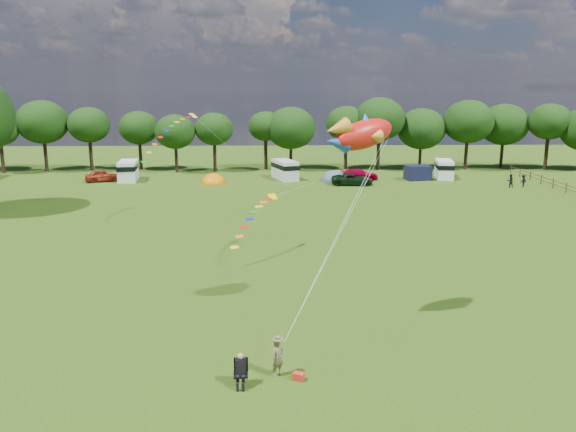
{
  "coord_description": "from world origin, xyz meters",
  "views": [
    {
      "loc": [
        -0.9,
        -25.11,
        11.6
      ],
      "look_at": [
        0.0,
        8.0,
        4.0
      ],
      "focal_mm": 35.0,
      "sensor_mm": 36.0,
      "label": 1
    }
  ],
  "objects_px": {
    "campervan_b": "(128,170)",
    "kite_flyer": "(278,358)",
    "fish_kite": "(359,134)",
    "tent_orange": "(213,183)",
    "tent_greyblue": "(335,181)",
    "camp_chair": "(241,366)",
    "walker_a": "(510,181)",
    "walker_b": "(523,181)",
    "campervan_d": "(444,169)",
    "car_c": "(359,174)",
    "car_d": "(352,179)",
    "campervan_c": "(285,169)",
    "car_a": "(103,176)"
  },
  "relations": [
    {
      "from": "campervan_b",
      "to": "kite_flyer",
      "type": "height_order",
      "value": "campervan_b"
    },
    {
      "from": "campervan_c",
      "to": "fish_kite",
      "type": "height_order",
      "value": "fish_kite"
    },
    {
      "from": "campervan_b",
      "to": "campervan_d",
      "type": "distance_m",
      "value": 40.86
    },
    {
      "from": "campervan_b",
      "to": "walker_a",
      "type": "distance_m",
      "value": 47.11
    },
    {
      "from": "tent_greyblue",
      "to": "fish_kite",
      "type": "height_order",
      "value": "fish_kite"
    },
    {
      "from": "campervan_c",
      "to": "kite_flyer",
      "type": "height_order",
      "value": "campervan_c"
    },
    {
      "from": "car_c",
      "to": "kite_flyer",
      "type": "height_order",
      "value": "kite_flyer"
    },
    {
      "from": "tent_greyblue",
      "to": "camp_chair",
      "type": "relative_size",
      "value": 2.79
    },
    {
      "from": "walker_b",
      "to": "kite_flyer",
      "type": "bearing_deg",
      "value": 27.95
    },
    {
      "from": "campervan_b",
      "to": "tent_greyblue",
      "type": "relative_size",
      "value": 1.35
    },
    {
      "from": "campervan_b",
      "to": "walker_a",
      "type": "bearing_deg",
      "value": -105.15
    },
    {
      "from": "tent_orange",
      "to": "camp_chair",
      "type": "height_order",
      "value": "camp_chair"
    },
    {
      "from": "car_a",
      "to": "campervan_d",
      "type": "relative_size",
      "value": 0.88
    },
    {
      "from": "campervan_b",
      "to": "campervan_c",
      "type": "xyz_separation_m",
      "value": [
        20.04,
        0.47,
        -0.03
      ]
    },
    {
      "from": "campervan_b",
      "to": "fish_kite",
      "type": "relative_size",
      "value": 1.37
    },
    {
      "from": "kite_flyer",
      "to": "walker_b",
      "type": "xyz_separation_m",
      "value": [
        29.75,
        44.3,
        -0.05
      ]
    },
    {
      "from": "car_a",
      "to": "campervan_c",
      "type": "relative_size",
      "value": 0.83
    },
    {
      "from": "car_d",
      "to": "tent_greyblue",
      "type": "bearing_deg",
      "value": 34.66
    },
    {
      "from": "car_c",
      "to": "car_d",
      "type": "xyz_separation_m",
      "value": [
        -1.41,
        -3.8,
        -0.0
      ]
    },
    {
      "from": "tent_orange",
      "to": "tent_greyblue",
      "type": "bearing_deg",
      "value": 6.28
    },
    {
      "from": "car_c",
      "to": "fish_kite",
      "type": "relative_size",
      "value": 1.21
    },
    {
      "from": "camp_chair",
      "to": "walker_b",
      "type": "bearing_deg",
      "value": 50.97
    },
    {
      "from": "tent_greyblue",
      "to": "fish_kite",
      "type": "relative_size",
      "value": 1.01
    },
    {
      "from": "campervan_d",
      "to": "fish_kite",
      "type": "relative_size",
      "value": 1.3
    },
    {
      "from": "car_d",
      "to": "campervan_b",
      "type": "height_order",
      "value": "campervan_b"
    },
    {
      "from": "campervan_b",
      "to": "campervan_c",
      "type": "height_order",
      "value": "campervan_b"
    },
    {
      "from": "camp_chair",
      "to": "car_a",
      "type": "bearing_deg",
      "value": 107.49
    },
    {
      "from": "car_c",
      "to": "campervan_b",
      "type": "distance_m",
      "value": 29.53
    },
    {
      "from": "kite_flyer",
      "to": "walker_b",
      "type": "height_order",
      "value": "kite_flyer"
    },
    {
      "from": "car_d",
      "to": "tent_orange",
      "type": "height_order",
      "value": "car_d"
    },
    {
      "from": "camp_chair",
      "to": "fish_kite",
      "type": "xyz_separation_m",
      "value": [
        5.36,
        6.06,
        8.6
      ]
    },
    {
      "from": "campervan_c",
      "to": "fish_kite",
      "type": "relative_size",
      "value": 1.38
    },
    {
      "from": "tent_orange",
      "to": "kite_flyer",
      "type": "xyz_separation_m",
      "value": [
        7.52,
        -47.59,
        0.78
      ]
    },
    {
      "from": "car_a",
      "to": "walker_b",
      "type": "relative_size",
      "value": 3.0
    },
    {
      "from": "campervan_b",
      "to": "walker_a",
      "type": "height_order",
      "value": "campervan_b"
    },
    {
      "from": "car_a",
      "to": "campervan_b",
      "type": "bearing_deg",
      "value": -94.71
    },
    {
      "from": "campervan_b",
      "to": "tent_orange",
      "type": "xyz_separation_m",
      "value": [
        11.11,
        -2.83,
        -1.32
      ]
    },
    {
      "from": "car_c",
      "to": "tent_greyblue",
      "type": "relative_size",
      "value": 1.2
    },
    {
      "from": "car_a",
      "to": "kite_flyer",
      "type": "distance_m",
      "value": 54.06
    },
    {
      "from": "car_a",
      "to": "campervan_b",
      "type": "distance_m",
      "value": 3.15
    },
    {
      "from": "campervan_c",
      "to": "tent_orange",
      "type": "bearing_deg",
      "value": 91.44
    },
    {
      "from": "tent_greyblue",
      "to": "walker_b",
      "type": "xyz_separation_m",
      "value": [
        22.06,
        -4.96,
        0.73
      ]
    },
    {
      "from": "car_a",
      "to": "fish_kite",
      "type": "height_order",
      "value": "fish_kite"
    },
    {
      "from": "car_a",
      "to": "car_c",
      "type": "relative_size",
      "value": 0.95
    },
    {
      "from": "campervan_d",
      "to": "walker_a",
      "type": "relative_size",
      "value": 3.2
    },
    {
      "from": "car_d",
      "to": "campervan_d",
      "type": "relative_size",
      "value": 1.02
    },
    {
      "from": "fish_kite",
      "to": "campervan_d",
      "type": "bearing_deg",
      "value": 42.17
    },
    {
      "from": "car_d",
      "to": "fish_kite",
      "type": "height_order",
      "value": "fish_kite"
    },
    {
      "from": "campervan_c",
      "to": "campervan_b",
      "type": "bearing_deg",
      "value": 72.49
    },
    {
      "from": "campervan_c",
      "to": "walker_a",
      "type": "height_order",
      "value": "campervan_c"
    }
  ]
}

